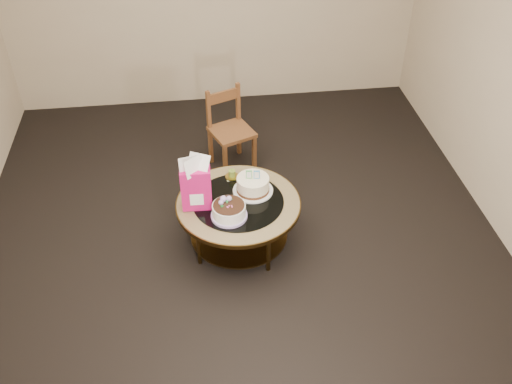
{
  "coord_description": "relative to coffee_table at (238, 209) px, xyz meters",
  "views": [
    {
      "loc": [
        -0.3,
        -3.53,
        3.42
      ],
      "look_at": [
        0.15,
        0.02,
        0.52
      ],
      "focal_mm": 40.0,
      "sensor_mm": 36.0,
      "label": 1
    }
  ],
  "objects": [
    {
      "name": "coffee_table",
      "position": [
        0.0,
        0.0,
        0.0
      ],
      "size": [
        1.02,
        1.02,
        0.46
      ],
      "color": "#523917",
      "rests_on": "ground"
    },
    {
      "name": "dining_chair",
      "position": [
        0.04,
        1.15,
        0.03
      ],
      "size": [
        0.49,
        0.49,
        0.81
      ],
      "rotation": [
        0.0,
        0.0,
        0.39
      ],
      "color": "brown",
      "rests_on": "ground"
    },
    {
      "name": "decorated_cake",
      "position": [
        -0.09,
        -0.18,
        0.13
      ],
      "size": [
        0.29,
        0.29,
        0.17
      ],
      "rotation": [
        0.0,
        0.0,
        -0.4
      ],
      "color": "#BC9EE0",
      "rests_on": "coffee_table"
    },
    {
      "name": "pillar_candle",
      "position": [
        -0.02,
        0.32,
        0.11
      ],
      "size": [
        0.12,
        0.12,
        0.09
      ],
      "rotation": [
        0.0,
        0.0,
        0.01
      ],
      "color": "#CBC053",
      "rests_on": "coffee_table"
    },
    {
      "name": "gift_bag",
      "position": [
        -0.33,
        -0.01,
        0.31
      ],
      "size": [
        0.24,
        0.18,
        0.47
      ],
      "rotation": [
        0.0,
        0.0,
        -0.04
      ],
      "color": "#E81573",
      "rests_on": "coffee_table"
    },
    {
      "name": "ground",
      "position": [
        -0.0,
        0.0,
        -0.38
      ],
      "size": [
        5.0,
        5.0,
        0.0
      ],
      "primitive_type": "plane",
      "color": "black",
      "rests_on": "ground"
    },
    {
      "name": "cream_cake",
      "position": [
        0.13,
        0.12,
        0.15
      ],
      "size": [
        0.33,
        0.33,
        0.21
      ],
      "rotation": [
        0.0,
        0.0,
        -0.15
      ],
      "color": "white",
      "rests_on": "coffee_table"
    },
    {
      "name": "room_walls",
      "position": [
        -0.0,
        0.0,
        1.16
      ],
      "size": [
        4.52,
        5.02,
        2.61
      ],
      "color": "#BFAD90",
      "rests_on": "ground"
    }
  ]
}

